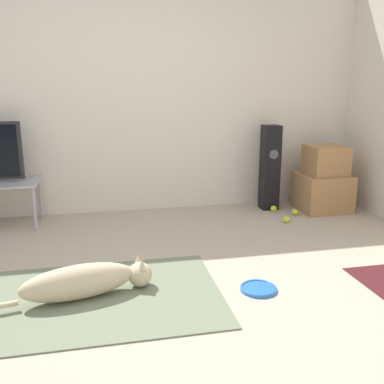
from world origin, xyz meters
TOP-DOWN VIEW (x-y plane):
  - ground_plane at (0.00, 0.00)m, footprint 12.00×12.00m
  - wall_back at (0.00, 2.10)m, footprint 8.00×0.06m
  - area_rug at (-0.27, 0.11)m, footprint 1.52×1.08m
  - dog at (-0.36, 0.13)m, footprint 1.06×0.34m
  - frisbee at (0.75, 0.00)m, footprint 0.24×0.24m
  - cardboard_box_lower at (2.10, 1.66)m, footprint 0.52×0.50m
  - cardboard_box_upper at (2.12, 1.67)m, footprint 0.39×0.38m
  - floor_speaker at (1.55, 1.83)m, footprint 0.18×0.18m
  - tennis_ball_by_boxes at (1.56, 1.69)m, footprint 0.07×0.07m
  - tennis_ball_near_speaker at (1.73, 1.52)m, footprint 0.07×0.07m
  - tennis_ball_loose_on_carpet at (1.53, 1.30)m, footprint 0.07×0.07m

SIDE VIEW (x-z plane):
  - ground_plane at x=0.00m, z-range 0.00..0.00m
  - area_rug at x=-0.27m, z-range 0.00..0.01m
  - frisbee at x=0.75m, z-range 0.00..0.03m
  - tennis_ball_by_boxes at x=1.56m, z-range 0.00..0.07m
  - tennis_ball_near_speaker at x=1.73m, z-range 0.00..0.07m
  - tennis_ball_loose_on_carpet at x=1.53m, z-range 0.00..0.07m
  - dog at x=-0.36m, z-range 0.01..0.23m
  - cardboard_box_lower at x=2.10m, z-range 0.00..0.39m
  - floor_speaker at x=1.55m, z-range 0.00..0.92m
  - cardboard_box_upper at x=2.12m, z-range 0.39..0.70m
  - wall_back at x=0.00m, z-range 0.00..2.55m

